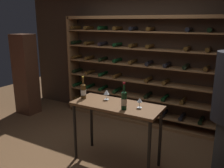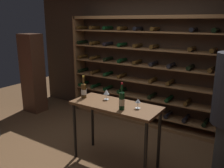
# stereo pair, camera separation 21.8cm
# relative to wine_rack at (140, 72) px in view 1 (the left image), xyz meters

# --- Properties ---
(ground_plane) EXTENTS (9.57, 9.57, 0.00)m
(ground_plane) POSITION_rel_wine_rack_xyz_m (-0.03, -1.57, -1.06)
(ground_plane) COLOR brown
(back_wall) EXTENTS (5.73, 0.10, 2.80)m
(back_wall) POSITION_rel_wine_rack_xyz_m (-0.03, 0.21, 0.34)
(back_wall) COLOR #3D2B1E
(back_wall) RESTS_ON ground
(wine_rack) EXTENTS (3.39, 0.32, 2.12)m
(wine_rack) POSITION_rel_wine_rack_xyz_m (0.00, 0.00, 0.00)
(wine_rack) COLOR brown
(wine_rack) RESTS_ON ground
(tasting_table) EXTENTS (1.26, 0.53, 0.90)m
(tasting_table) POSITION_rel_wine_rack_xyz_m (0.31, -1.54, -0.26)
(tasting_table) COLOR brown
(tasting_table) RESTS_ON ground
(display_cabinet) EXTENTS (0.44, 0.36, 1.76)m
(display_cabinet) POSITION_rel_wine_rack_xyz_m (-2.39, -0.76, -0.18)
(display_cabinet) COLOR #4C2D1E
(display_cabinet) RESTS_ON ground
(wine_bottle_gold_foil) EXTENTS (0.08, 0.08, 0.34)m
(wine_bottle_gold_foil) POSITION_rel_wine_rack_xyz_m (-0.25, -1.55, -0.03)
(wine_bottle_gold_foil) COLOR #4C3314
(wine_bottle_gold_foil) RESTS_ON tasting_table
(wine_bottle_black_capsule) EXTENTS (0.08, 0.08, 0.36)m
(wine_bottle_black_capsule) POSITION_rel_wine_rack_xyz_m (0.49, -1.67, -0.02)
(wine_bottle_black_capsule) COLOR black
(wine_bottle_black_capsule) RESTS_ON tasting_table
(wine_glass_stemmed_center) EXTENTS (0.07, 0.07, 0.14)m
(wine_glass_stemmed_center) POSITION_rel_wine_rack_xyz_m (0.64, -1.51, -0.05)
(wine_glass_stemmed_center) COLOR silver
(wine_glass_stemmed_center) RESTS_ON tasting_table
(wine_glass_stemmed_left) EXTENTS (0.08, 0.08, 0.15)m
(wine_glass_stemmed_left) POSITION_rel_wine_rack_xyz_m (0.09, -1.43, -0.04)
(wine_glass_stemmed_left) COLOR silver
(wine_glass_stemmed_left) RESTS_ON tasting_table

